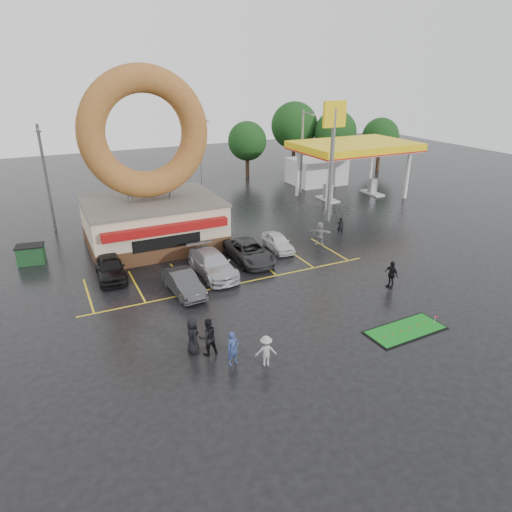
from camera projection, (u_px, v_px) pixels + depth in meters
name	position (u px, v px, depth m)	size (l,w,h in m)	color
ground	(259.00, 306.00, 27.15)	(120.00, 120.00, 0.00)	black
donut_shop	(150.00, 190.00, 35.03)	(10.20, 8.70, 13.50)	#472B19
gas_station	(337.00, 158.00, 51.19)	(12.30, 13.65, 5.90)	silver
shell_sign	(333.00, 140.00, 39.53)	(2.20, 0.36, 10.60)	slate
streetlight_left	(46.00, 177.00, 37.87)	(0.40, 2.21, 9.00)	slate
streetlight_mid	(202.00, 161.00, 44.32)	(0.40, 2.21, 9.00)	slate
streetlight_right	(302.00, 150.00, 49.98)	(0.40, 2.21, 9.00)	slate
tree_far_a	(335.00, 132.00, 60.56)	(5.60, 5.60, 8.00)	#332114
tree_far_b	(380.00, 136.00, 61.56)	(4.90, 4.90, 7.00)	#332114
tree_far_c	(294.00, 126.00, 62.03)	(6.30, 6.30, 9.00)	#332114
tree_far_d	(247.00, 141.00, 57.66)	(4.90, 4.90, 7.00)	#332114
car_black	(110.00, 267.00, 30.60)	(1.81, 4.50, 1.53)	black
car_dgrey	(183.00, 283.00, 28.50)	(1.50, 4.30, 1.42)	#313134
car_silver	(213.00, 264.00, 31.07)	(2.19, 5.38, 1.56)	#B4B5BA
car_grey	(249.00, 252.00, 33.26)	(2.41, 5.23, 1.45)	#2A2A2C
car_white	(278.00, 242.00, 35.34)	(1.53, 3.79, 1.29)	silver
person_blue	(233.00, 348.00, 21.59)	(0.63, 0.41, 1.73)	navy
person_blackjkt	(208.00, 337.00, 22.31)	(0.95, 0.74, 1.96)	black
person_hoodie	(266.00, 351.00, 21.52)	(1.02, 0.59, 1.58)	#9A9A9D
person_bystander	(193.00, 335.00, 22.49)	(0.92, 0.60, 1.88)	black
person_cameraman	(391.00, 274.00, 29.24)	(1.06, 0.44, 1.80)	black
person_walker_near	(320.00, 233.00, 36.25)	(1.76, 0.56, 1.90)	gray
person_walker_far	(340.00, 226.00, 38.55)	(0.56, 0.37, 1.53)	black
dumpster	(31.00, 255.00, 32.93)	(1.80, 1.20, 1.30)	#1B4824
putting_green	(405.00, 330.00, 24.65)	(4.56, 2.11, 0.56)	black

